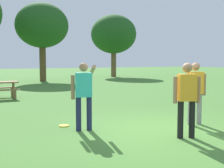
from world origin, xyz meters
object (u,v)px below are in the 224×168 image
(person_catcher, at_px, (195,89))
(tree_slender_mid, at_px, (114,34))
(frisbee, at_px, (64,126))
(person_thrower, at_px, (84,91))
(person_bystander, at_px, (187,95))
(tree_far_right, at_px, (42,26))

(person_catcher, xyz_separation_m, tree_slender_mid, (9.79, 20.78, 3.57))
(frisbee, xyz_separation_m, tree_slender_mid, (12.86, 19.23, 4.50))
(tree_slender_mid, bearing_deg, frisbee, -123.77)
(frisbee, distance_m, tree_slender_mid, 23.57)
(person_thrower, relative_size, person_bystander, 1.00)
(frisbee, bearing_deg, tree_far_right, 75.21)
(person_thrower, bearing_deg, tree_slender_mid, 57.66)
(person_bystander, height_order, tree_far_right, tree_far_right)
(frisbee, height_order, tree_far_right, tree_far_right)
(frisbee, xyz_separation_m, tree_far_right, (4.37, 16.54, 4.58))
(tree_far_right, bearing_deg, person_thrower, -103.42)
(person_catcher, height_order, tree_far_right, tree_far_right)
(person_thrower, relative_size, tree_far_right, 0.25)
(person_thrower, height_order, frisbee, person_thrower)
(person_catcher, xyz_separation_m, tree_far_right, (1.30, 18.09, 3.65))
(person_catcher, relative_size, tree_far_right, 0.25)
(person_catcher, relative_size, person_bystander, 1.00)
(person_bystander, bearing_deg, person_catcher, 36.34)
(person_catcher, height_order, person_bystander, same)
(person_thrower, bearing_deg, tree_far_right, 76.58)
(person_bystander, bearing_deg, person_thrower, 133.31)
(tree_far_right, distance_m, tree_slender_mid, 8.91)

